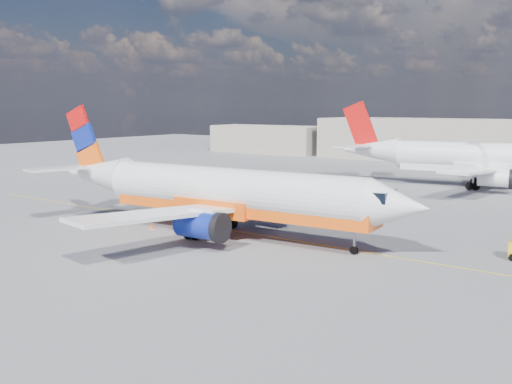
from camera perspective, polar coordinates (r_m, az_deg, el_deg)
The scene contains 7 objects.
ground at distance 46.05m, azimuth -3.97°, elevation -4.65°, with size 240.00×240.00×0.00m, color #5C5C61.
taxi_line at distance 48.33m, azimuth -1.68°, elevation -3.99°, with size 70.00×0.15×0.01m, color yellow.
terminal_main at distance 112.06m, azimuth 23.74°, elevation 4.57°, with size 70.00×14.00×8.00m, color #B3AA9A.
terminal_annex at distance 129.66m, azimuth 1.23°, elevation 5.31°, with size 26.00×10.00×6.00m, color #B3AA9A.
main_jet at distance 46.63m, azimuth -3.56°, elevation -0.01°, with size 35.38×27.92×10.72m.
second_jet at distance 79.12m, azimuth 21.94°, elevation 3.08°, with size 37.20×28.95×11.24m.
traffic_cone at distance 50.12m, azimuth -10.35°, elevation -3.38°, with size 0.38×0.38×0.53m.
Camera 1 is at (28.86, -34.29, 10.60)m, focal length 40.00 mm.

